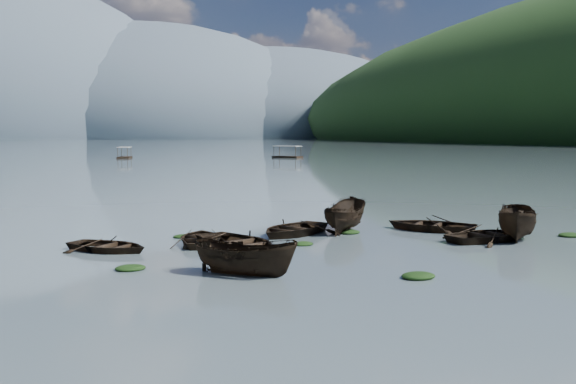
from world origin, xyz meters
name	(u,v)px	position (x,y,z in m)	size (l,w,h in m)	color
ground_plane	(410,274)	(0.00, 0.00, 0.00)	(2400.00, 2400.00, 0.00)	slate
haze_mtn_c	(147,138)	(140.00, 900.00, 0.00)	(520.00, 520.00, 260.00)	#475666
haze_mtn_d	(267,138)	(320.00, 900.00, 0.00)	(520.00, 520.00, 220.00)	#475666
rowboat_0	(237,250)	(-4.44, 6.88, 0.00)	(3.67, 5.13, 1.06)	black
rowboat_1	(202,243)	(-5.43, 9.32, 0.00)	(2.91, 4.07, 0.84)	black
rowboat_2	(245,275)	(-5.64, 2.04, 0.00)	(1.53, 4.07, 1.57)	black
rowboat_3	(431,230)	(6.89, 8.77, 0.00)	(3.32, 4.66, 0.96)	black
rowboat_4	(488,241)	(7.50, 4.89, 0.00)	(3.17, 4.45, 0.92)	black
rowboat_5	(517,239)	(9.16, 4.77, 0.00)	(1.82, 4.85, 1.87)	black
rowboat_6	(108,251)	(-9.72, 8.87, 0.00)	(2.80, 3.92, 0.81)	black
rowboat_7	(293,234)	(-0.49, 10.13, 0.00)	(3.36, 4.70, 0.97)	black
rowboat_8	(344,231)	(2.51, 10.24, 0.00)	(1.79, 4.75, 1.84)	black
weed_clump_0	(130,270)	(-9.39, 4.50, 0.00)	(1.15, 0.94, 0.25)	black
weed_clump_1	(303,245)	(-1.23, 7.09, 0.00)	(1.00, 0.80, 0.22)	black
weed_clump_2	(418,278)	(-0.10, -0.71, 0.00)	(1.26, 1.01, 0.27)	black
weed_clump_3	(433,226)	(7.98, 10.17, 0.00)	(1.03, 0.87, 0.23)	black
weed_clump_4	(570,236)	(12.15, 4.40, 0.00)	(1.24, 0.99, 0.26)	black
weed_clump_5	(183,237)	(-5.87, 11.29, 0.00)	(1.00, 0.80, 0.21)	black
weed_clump_6	(273,251)	(-3.03, 6.15, 0.00)	(0.90, 0.75, 0.19)	black
weed_clump_7	(349,233)	(2.34, 9.37, 0.00)	(1.16, 0.93, 0.25)	black
pontoon_centre	(125,158)	(5.59, 119.85, 0.00)	(2.51, 6.02, 2.31)	black
pontoon_right	(287,158)	(38.80, 109.56, 0.00)	(2.70, 6.48, 2.48)	black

